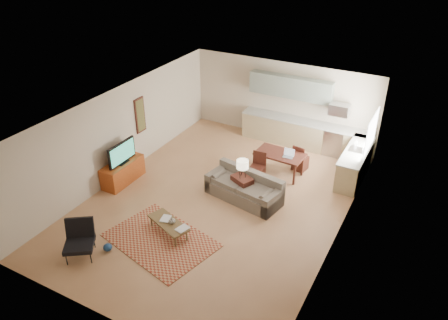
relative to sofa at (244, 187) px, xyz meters
The scene contains 25 objects.
room 1.19m from the sofa, 141.90° to the right, with size 9.00×9.00×9.00m.
kitchen_counter_back 3.77m from the sofa, 84.59° to the left, with size 4.26×0.64×0.92m, color tan, non-canonical shape.
kitchen_counter_right 3.51m from the sofa, 47.17° to the left, with size 0.64×2.26×0.92m, color tan, non-canonical shape.
kitchen_range 4.03m from the sofa, 68.81° to the left, with size 0.62×0.62×0.90m, color #A5A8AD.
kitchen_microwave 4.21m from the sofa, 68.91° to the left, with size 0.62×0.40×0.35m, color #A5A8AD.
upper_cabinets 4.21m from the sofa, 93.59° to the left, with size 2.80×0.34×0.70m, color gray.
window_right 3.90m from the sofa, 43.78° to the left, with size 0.02×1.40×1.05m, color white.
wall_art_left 3.96m from the sofa, behind, with size 0.06×0.42×1.10m, color brown, non-canonical shape.
triptych 4.32m from the sofa, 99.06° to the left, with size 1.70×0.04×0.50m, color #FBE5C0, non-canonical shape.
rug 2.75m from the sofa, 111.26° to the right, with size 2.53×1.75×0.02m, color maroon.
sofa is the anchor object (origin of this frame).
coffee_table 2.43m from the sofa, 113.29° to the right, with size 1.18×0.47×0.36m, color brown, non-canonical shape.
book_a 2.49m from the sofa, 118.64° to the right, with size 0.29×0.35×0.03m, color maroon.
book_b 2.34m from the sofa, 105.33° to the right, with size 0.30×0.36×0.02m, color navy.
vase 2.38m from the sofa, 111.07° to the right, with size 0.17×0.17×0.17m, color black.
armchair 4.48m from the sofa, 120.59° to the right, with size 0.75×0.75×0.85m, color black, non-canonical shape.
tv_credenza 3.61m from the sofa, 166.24° to the right, with size 0.54×1.40×0.64m, color #8B3713, non-canonical shape.
tv 3.60m from the sofa, 166.03° to the right, with size 0.11×1.07×0.64m, color black, non-canonical shape.
console_table 0.09m from the sofa, 158.74° to the left, with size 0.57×0.38×0.67m, color #371610, non-canonical shape.
table_lamp 0.56m from the sofa, 158.74° to the left, with size 0.32×0.32×0.53m, color beige, non-canonical shape.
dining_table 1.71m from the sofa, 77.57° to the left, with size 1.42×0.81×0.72m, color #371610, non-canonical shape.
dining_chair_near 1.08m from the sofa, 94.74° to the left, with size 0.41×0.43×0.86m, color #371610, non-canonical shape.
dining_chair_far 2.41m from the sofa, 69.95° to the left, with size 0.40×0.42×0.85m, color #371610, non-canonical shape.
laptop 1.76m from the sofa, 67.52° to the left, with size 0.30×0.23×0.23m, color #A5A8AD, non-canonical shape.
soap_bottle 3.69m from the sofa, 51.07° to the left, with size 0.10×0.10×0.19m, color #FBE5C0.
Camera 1 is at (4.79, -8.62, 6.92)m, focal length 35.00 mm.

